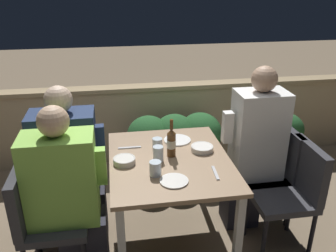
{
  "coord_description": "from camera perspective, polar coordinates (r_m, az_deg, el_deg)",
  "views": [
    {
      "loc": [
        -0.36,
        -2.17,
        1.93
      ],
      "look_at": [
        0.0,
        0.08,
        0.94
      ],
      "focal_mm": 38.0,
      "sensor_mm": 36.0,
      "label": 1
    }
  ],
  "objects": [
    {
      "name": "ground_plane",
      "position": [
        2.92,
        0.25,
        -17.77
      ],
      "size": [
        16.0,
        16.0,
        0.0
      ],
      "primitive_type": "plane",
      "color": "#847056"
    },
    {
      "name": "plate_0",
      "position": [
        2.77,
        1.5,
        -2.26
      ],
      "size": [
        0.21,
        0.21,
        0.01
      ],
      "color": "white",
      "rests_on": "dining_table"
    },
    {
      "name": "parapet_wall",
      "position": [
        3.88,
        -3.11,
        0.64
      ],
      "size": [
        9.0,
        0.18,
        0.84
      ],
      "color": "tan",
      "rests_on": "ground_plane"
    },
    {
      "name": "person_navy_jumper",
      "position": [
        2.7,
        -15.21,
        -6.48
      ],
      "size": [
        0.51,
        0.26,
        1.24
      ],
      "color": "#282833",
      "rests_on": "ground_plane"
    },
    {
      "name": "potted_plant",
      "position": [
        3.72,
        18.11,
        -1.82
      ],
      "size": [
        0.36,
        0.36,
        0.67
      ],
      "color": "brown",
      "rests_on": "ground_plane"
    },
    {
      "name": "fork_1",
      "position": [
        2.67,
        -6.18,
        -3.46
      ],
      "size": [
        0.17,
        0.02,
        0.01
      ],
      "color": "silver",
      "rests_on": "dining_table"
    },
    {
      "name": "planter_hedge",
      "position": [
        3.53,
        1.09,
        -2.75
      ],
      "size": [
        0.94,
        0.47,
        0.66
      ],
      "color": "brown",
      "rests_on": "ground_plane"
    },
    {
      "name": "fork_0",
      "position": [
        2.36,
        7.6,
        -7.45
      ],
      "size": [
        0.03,
        0.17,
        0.01
      ],
      "color": "silver",
      "rests_on": "dining_table"
    },
    {
      "name": "glass_cup_2",
      "position": [
        2.61,
        -1.71,
        -2.96
      ],
      "size": [
        0.07,
        0.07,
        0.09
      ],
      "color": "silver",
      "rests_on": "dining_table"
    },
    {
      "name": "dining_table",
      "position": [
        2.55,
        0.27,
        -7.1
      ],
      "size": [
        0.84,
        1.01,
        0.72
      ],
      "color": "#937556",
      "rests_on": "ground_plane"
    },
    {
      "name": "glass_cup_0",
      "position": [
        2.46,
        -1.59,
        -4.46
      ],
      "size": [
        0.07,
        0.07,
        0.11
      ],
      "color": "silver",
      "rests_on": "dining_table"
    },
    {
      "name": "chair_right_near",
      "position": [
        2.76,
        19.49,
        -9.12
      ],
      "size": [
        0.43,
        0.42,
        0.82
      ],
      "color": "#333338",
      "rests_on": "ground_plane"
    },
    {
      "name": "beer_bottle",
      "position": [
        2.5,
        0.55,
        -2.63
      ],
      "size": [
        0.06,
        0.06,
        0.28
      ],
      "color": "brown",
      "rests_on": "dining_table"
    },
    {
      "name": "chair_left_near",
      "position": [
        2.5,
        -19.84,
        -12.95
      ],
      "size": [
        0.43,
        0.42,
        0.82
      ],
      "color": "#333338",
      "rests_on": "ground_plane"
    },
    {
      "name": "chair_left_far",
      "position": [
        2.79,
        -18.89,
        -8.74
      ],
      "size": [
        0.43,
        0.42,
        0.82
      ],
      "color": "#333338",
      "rests_on": "ground_plane"
    },
    {
      "name": "glass_cup_1",
      "position": [
        2.3,
        -2.04,
        -6.82
      ],
      "size": [
        0.08,
        0.08,
        0.1
      ],
      "color": "silver",
      "rests_on": "dining_table"
    },
    {
      "name": "bowl_1",
      "position": [
        2.62,
        5.5,
        -3.5
      ],
      "size": [
        0.16,
        0.16,
        0.04
      ],
      "color": "silver",
      "rests_on": "dining_table"
    },
    {
      "name": "plate_1",
      "position": [
        2.25,
        0.97,
        -8.79
      ],
      "size": [
        0.18,
        0.18,
        0.01
      ],
      "color": "silver",
      "rests_on": "dining_table"
    },
    {
      "name": "person_white_polo",
      "position": [
        2.84,
        13.49,
        -3.64
      ],
      "size": [
        0.47,
        0.26,
        1.32
      ],
      "color": "#282833",
      "rests_on": "ground_plane"
    },
    {
      "name": "person_green_blouse",
      "position": [
        2.41,
        -15.66,
        -10.71
      ],
      "size": [
        0.51,
        0.26,
        1.23
      ],
      "color": "#282833",
      "rests_on": "ground_plane"
    },
    {
      "name": "bowl_0",
      "position": [
        2.46,
        -7.02,
        -5.47
      ],
      "size": [
        0.15,
        0.15,
        0.04
      ],
      "color": "beige",
      "rests_on": "dining_table"
    },
    {
      "name": "chair_right_far",
      "position": [
        2.99,
        16.56,
        -6.15
      ],
      "size": [
        0.43,
        0.42,
        0.82
      ],
      "color": "#333338",
      "rests_on": "ground_plane"
    }
  ]
}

